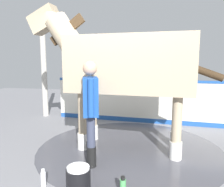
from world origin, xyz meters
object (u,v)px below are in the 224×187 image
at_px(horse, 124,65).
at_px(handler, 91,106).
at_px(wash_bucket, 78,178).
at_px(bottle_spray, 123,186).
at_px(bottle_shampoo, 43,179).

distance_m(horse, handler, 1.05).
height_order(wash_bucket, bottle_spray, wash_bucket).
distance_m(handler, bottle_spray, 1.24).
distance_m(handler, wash_bucket, 1.06).
distance_m(handler, bottle_shampoo, 1.19).
xyz_separation_m(wash_bucket, bottle_spray, (0.56, 0.01, -0.05)).
bearing_deg(horse, bottle_shampoo, 66.53).
bearing_deg(bottle_spray, wash_bucket, -179.38).
xyz_separation_m(handler, bottle_shampoo, (-0.41, -0.77, -0.80)).
xyz_separation_m(handler, bottle_spray, (0.60, -0.72, -0.82)).
xyz_separation_m(wash_bucket, bottle_shampoo, (-0.45, -0.05, -0.03)).
bearing_deg(horse, wash_bucket, 80.66).
bearing_deg(bottle_shampoo, horse, 61.64).
bearing_deg(horse, handler, 66.27).
xyz_separation_m(horse, bottle_spray, (0.19, -1.47, -1.42)).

